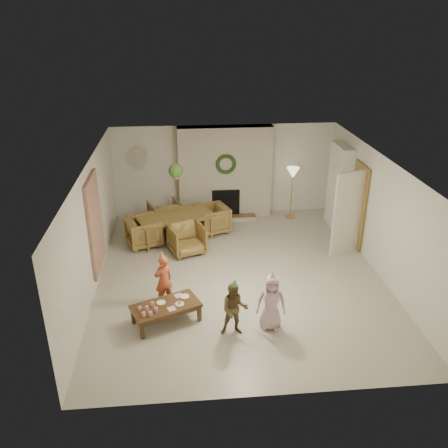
{
  "coord_description": "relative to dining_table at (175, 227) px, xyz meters",
  "views": [
    {
      "loc": [
        -1.14,
        -8.66,
        5.19
      ],
      "look_at": [
        -0.3,
        0.4,
        1.05
      ],
      "focal_mm": 37.4,
      "sensor_mm": 36.0,
      "label": 1
    }
  ],
  "objects": [
    {
      "name": "bookshelf_shelf_b",
      "position": [
        4.2,
        0.38,
        0.53
      ],
      "size": [
        0.3,
        0.92,
        0.03
      ],
      "primitive_type": "cube",
      "color": "white",
      "rests_on": "bookshelf_carcass"
    },
    {
      "name": "party_hat_plaid",
      "position": [
        1.04,
        -3.89,
        0.72
      ],
      "size": [
        0.16,
        0.16,
        0.16
      ],
      "primitive_type": "cone",
      "rotation": [
        0.0,
        0.0,
        -0.42
      ],
      "color": "green",
      "rests_on": "child_plaid"
    },
    {
      "name": "cup_d",
      "position": [
        -0.49,
        -3.59,
        0.09
      ],
      "size": [
        0.09,
        0.09,
        0.08
      ],
      "primitive_type": "cylinder",
      "rotation": [
        0.0,
        0.0,
        0.4
      ],
      "color": "silver",
      "rests_on": "coffee_table_top"
    },
    {
      "name": "food_scoop",
      "position": [
        0.09,
        -3.45,
        0.09
      ],
      "size": [
        0.09,
        0.09,
        0.07
      ],
      "primitive_type": "sphere",
      "rotation": [
        0.0,
        0.0,
        0.4
      ],
      "color": "tan",
      "rests_on": "plate_b"
    },
    {
      "name": "curtain_panel",
      "position": [
        -1.58,
        -1.72,
        0.93
      ],
      "size": [
        0.06,
        1.2,
        2.0
      ],
      "primitive_type": "cube",
      "color": "tan",
      "rests_on": "wall_left"
    },
    {
      "name": "door_frame",
      "position": [
        4.34,
        -0.72,
        0.7
      ],
      "size": [
        0.05,
        0.86,
        2.04
      ],
      "primitive_type": "cube",
      "color": "olive",
      "rests_on": "floor"
    },
    {
      "name": "cup_b",
      "position": [
        -0.61,
        -3.59,
        0.09
      ],
      "size": [
        0.09,
        0.09,
        0.08
      ],
      "primitive_type": "cylinder",
      "rotation": [
        0.0,
        0.0,
        0.4
      ],
      "color": "silver",
      "rests_on": "coffee_table_top"
    },
    {
      "name": "hanging_plant_cord",
      "position": [
        0.08,
        -0.42,
        1.83
      ],
      "size": [
        0.01,
        0.01,
        0.7
      ],
      "primitive_type": "cylinder",
      "color": "tan",
      "rests_on": "ceiling"
    },
    {
      "name": "plate_a",
      "position": [
        -0.25,
        -3.37,
        0.06
      ],
      "size": [
        0.22,
        0.22,
        0.01
      ],
      "primitive_type": "cylinder",
      "rotation": [
        0.0,
        0.0,
        0.4
      ],
      "color": "white",
      "rests_on": "coffee_table_top"
    },
    {
      "name": "child_red",
      "position": [
        -0.21,
        -2.81,
        0.19
      ],
      "size": [
        0.44,
        0.39,
        1.01
      ],
      "primitive_type": "imported",
      "rotation": [
        0.0,
        0.0,
        3.64
      ],
      "color": "#B84A27",
      "rests_on": "floor"
    },
    {
      "name": "floor_lamp_base",
      "position": [
        3.17,
        1.08,
        -0.31
      ],
      "size": [
        0.27,
        0.27,
        0.03
      ],
      "primitive_type": "cylinder",
      "color": "gold",
      "rests_on": "floor"
    },
    {
      "name": "dining_table",
      "position": [
        0.0,
        0.0,
        0.0
      ],
      "size": [
        2.06,
        1.57,
        0.64
      ],
      "primitive_type": "imported",
      "rotation": [
        0.0,
        0.0,
        0.35
      ],
      "color": "olive",
      "rests_on": "floor"
    },
    {
      "name": "fireplace_mass",
      "position": [
        1.38,
        1.38,
        0.93
      ],
      "size": [
        2.5,
        0.4,
        2.5
      ],
      "primitive_type": "cube",
      "color": "#592817",
      "rests_on": "floor"
    },
    {
      "name": "dining_chair_right",
      "position": [
        0.94,
        0.34,
        0.03
      ],
      "size": [
        0.99,
        0.97,
        0.71
      ],
      "primitive_type": "imported",
      "rotation": [
        0.0,
        0.0,
        -1.23
      ],
      "color": "olive",
      "rests_on": "floor"
    },
    {
      "name": "bookshelf_shelf_c",
      "position": [
        4.2,
        0.38,
        0.93
      ],
      "size": [
        0.3,
        0.92,
        0.03
      ],
      "primitive_type": "cube",
      "color": "white",
      "rests_on": "bookshelf_carcass"
    },
    {
      "name": "wall_left",
      "position": [
        -1.62,
        -1.92,
        0.93
      ],
      "size": [
        0.0,
        7.0,
        7.0
      ],
      "primitive_type": "plane",
      "rotation": [
        1.57,
        0.0,
        1.57
      ],
      "color": "silver",
      "rests_on": "floor"
    },
    {
      "name": "coffee_leg_br",
      "position": [
        0.25,
        -3.01,
        -0.16
      ],
      "size": [
        0.09,
        0.09,
        0.32
      ],
      "primitive_type": "cube",
      "rotation": [
        0.0,
        0.0,
        0.4
      ],
      "color": "#4D3319",
      "rests_on": "floor"
    },
    {
      "name": "child_plaid",
      "position": [
        1.04,
        -3.89,
        0.18
      ],
      "size": [
        0.51,
        0.41,
        1.0
      ],
      "primitive_type": "imported",
      "rotation": [
        0.0,
        0.0,
        -0.07
      ],
      "color": "brown",
      "rests_on": "floor"
    },
    {
      "name": "floor",
      "position": [
        1.38,
        -1.92,
        -0.32
      ],
      "size": [
        7.0,
        7.0,
        0.0
      ],
      "primitive_type": "plane",
      "color": "#B7B29E",
      "rests_on": "ground"
    },
    {
      "name": "bookshelf_carcass",
      "position": [
        4.22,
        0.38,
        0.78
      ],
      "size": [
        0.3,
        1.0,
        2.2
      ],
      "primitive_type": "cube",
      "color": "white",
      "rests_on": "floor"
    },
    {
      "name": "wall_front",
      "position": [
        1.38,
        -5.42,
        0.93
      ],
      "size": [
        7.0,
        0.0,
        7.0
      ],
      "primitive_type": "plane",
      "rotation": [
        -1.57,
        0.0,
        0.0
      ],
      "color": "silver",
      "rests_on": "floor"
    },
    {
      "name": "coffee_leg_bl",
      "position": [
        -0.76,
        -3.44,
        -0.16
      ],
      "size": [
        0.09,
        0.09,
        0.32
      ],
      "primitive_type": "cube",
      "rotation": [
        0.0,
        0.0,
        0.4
      ],
      "color": "#4D3319",
      "rests_on": "floor"
    },
    {
      "name": "cup_f",
      "position": [
        -0.4,
        -3.47,
        0.09
      ],
      "size": [
        0.09,
        0.09,
        0.08
      ],
      "primitive_type": "cylinder",
      "rotation": [
        0.0,
        0.0,
        0.4
      ],
      "color": "silver",
      "rests_on": "coffee_table_top"
    },
    {
      "name": "child_pink",
      "position": [
        1.7,
        -3.78,
        0.21
      ],
      "size": [
        0.56,
        0.42,
        1.06
      ],
      "primitive_type": "imported",
      "rotation": [
        0.0,
        0.0,
        -0.16
      ],
      "color": "beige",
      "rests_on": "floor"
    },
    {
      "name": "cup_e",
      "position": [
        -0.32,
        -3.64,
        0.09
      ],
      "size": [
        0.09,
        0.09,
        0.08
      ],
      "primitive_type": "cylinder",
      "rotation": [
        0.0,
        0.0,
        0.4
      ],
      "color": "silver",
      "rests_on": "coffee_table_top"
    },
    {
      "name": "bookshelf_shelf_d",
      "position": [
        4.2,
        0.38,
        1.33
      ],
      "size": [
        0.3,
        0.92,
        0.03
      ],
      "primitive_type": "cube",
      "color": "white",
      "rests_on": "bookshelf_carcass"
    },
    {
      "name": "books_row_lower",
      "position": [
        4.18,
        0.23,
        0.27
      ],
      "size": [
        0.2,
        0.4,
        0.24
      ],
      "primitive_type": "cube",
      "color": "#AC1F1F",
      "rests_on": "bookshelf_shelf_a"
    },
    {
      "name": "dining_chair_near",
      "position": [
        0.27,
        -0.75,
        0.03
      ],
      "size": [
        0.97,
        0.99,
        0.71
      ],
      "primitive_type": "imported",
      "rotation": [
        0.0,
        0.0,
        0.35
      ],
      "color": "olive",
      "rests_on": "floor"
    },
    {
      "name": "coffee_table_apron",
      "position": [
        -0.16,
        -3.45,
        -0.04
      ],
      "size": [
        1.23,
        0.91,
        0.07
      ],
      "primitive_type": "cube",
      "rotation": [
        0.0,
        0.0,
        0.4
      ],
      "color": "#4D3319",
      "rests_on": "floor"
    },
    {
      "name": "party_hat_red",
      "position": [
        -0.21,
        -2.81,
        0.73
      ],
      "size": [
        0.16,
        0.16,
        0.19
      ],
      "primitive_type": "cone",
      "rotation": [
        0.0,
        0.0,
        0.15
      ],
      "color": "gold",
      "rests_on": "child_red"
    },
    {
      "name": "door_leaf",
      "position": [
        3.96,
        -1.1,
        0.68
      ],
      "size": [
        0.77,
        0.32,
        2.0
      ],
      "primitive_type": "cube",
      "rotation": [
        0.0,
        0.0,
        -1.22
      ],
      "color": "beige",
      "rests_on": "floor"
    },
    {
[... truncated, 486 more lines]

